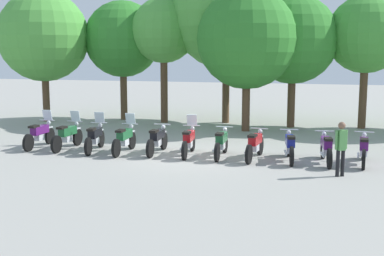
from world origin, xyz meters
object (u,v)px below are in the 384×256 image
(motorcycle_1, at_px, (68,135))
(motorcycle_4, at_px, (157,139))
(tree_6, at_px, (366,35))
(motorcycle_9, at_px, (326,148))
(tree_0, at_px, (43,36))
(motorcycle_7, at_px, (255,144))
(motorcycle_6, at_px, (221,143))
(motorcycle_10, at_px, (364,149))
(tree_5, at_px, (293,40))
(tree_1, at_px, (123,39))
(tree_4, at_px, (247,39))
(motorcycle_5, at_px, (189,141))
(motorcycle_2, at_px, (95,137))
(motorcycle_3, at_px, (125,139))
(motorcycle_8, at_px, (290,146))
(tree_2, at_px, (164,31))
(person_0, at_px, (341,145))
(motorcycle_0, at_px, (40,134))
(tree_3, at_px, (227,13))

(motorcycle_1, xyz_separation_m, motorcycle_4, (3.49, 0.09, -0.01))
(motorcycle_4, distance_m, tree_6, 11.60)
(motorcycle_9, height_order, tree_0, tree_0)
(motorcycle_7, bearing_deg, motorcycle_6, 92.88)
(motorcycle_4, bearing_deg, motorcycle_10, -89.98)
(tree_5, bearing_deg, motorcycle_9, -77.66)
(motorcycle_4, height_order, tree_1, tree_1)
(motorcycle_4, xyz_separation_m, tree_4, (2.25, 5.85, 3.63))
(motorcycle_5, height_order, tree_1, tree_1)
(motorcycle_5, bearing_deg, motorcycle_10, -94.13)
(motorcycle_1, distance_m, motorcycle_5, 4.65)
(motorcycle_2, height_order, motorcycle_3, same)
(tree_4, bearing_deg, motorcycle_8, -67.81)
(tree_2, bearing_deg, motorcycle_8, -47.94)
(motorcycle_10, height_order, person_0, person_0)
(motorcycle_6, bearing_deg, motorcycle_9, -92.51)
(motorcycle_5, xyz_separation_m, tree_4, (1.09, 5.85, 3.62))
(motorcycle_0, height_order, motorcycle_4, motorcycle_0)
(motorcycle_9, height_order, tree_2, tree_2)
(motorcycle_3, height_order, tree_0, tree_0)
(motorcycle_2, bearing_deg, motorcycle_0, 79.08)
(motorcycle_3, relative_size, motorcycle_7, 1.00)
(tree_1, height_order, tree_2, tree_2)
(motorcycle_8, distance_m, tree_2, 11.01)
(tree_5, height_order, tree_6, tree_5)
(motorcycle_2, relative_size, motorcycle_3, 0.99)
(tree_0, bearing_deg, tree_5, 5.31)
(motorcycle_3, relative_size, motorcycle_9, 1.00)
(motorcycle_1, bearing_deg, tree_6, -52.32)
(motorcycle_4, relative_size, tree_6, 0.36)
(motorcycle_10, height_order, tree_6, tree_6)
(motorcycle_4, bearing_deg, motorcycle_7, -91.90)
(tree_3, bearing_deg, motorcycle_0, -123.45)
(motorcycle_7, relative_size, tree_1, 0.35)
(motorcycle_8, relative_size, tree_4, 0.34)
(motorcycle_4, xyz_separation_m, motorcycle_7, (3.50, -0.08, 0.00))
(motorcycle_7, height_order, tree_4, tree_4)
(motorcycle_4, xyz_separation_m, tree_6, (7.41, 8.05, 3.85))
(motorcycle_1, relative_size, motorcycle_7, 1.00)
(tree_3, distance_m, tree_5, 3.62)
(motorcycle_1, distance_m, tree_1, 9.03)
(motorcycle_2, height_order, tree_1, tree_1)
(tree_0, bearing_deg, motorcycle_3, -43.14)
(tree_5, bearing_deg, motorcycle_6, -103.51)
(motorcycle_6, distance_m, tree_1, 11.30)
(motorcycle_5, bearing_deg, tree_4, -15.37)
(motorcycle_3, distance_m, person_0, 7.57)
(motorcycle_2, xyz_separation_m, motorcycle_9, (8.15, 0.11, -0.01))
(motorcycle_9, bearing_deg, tree_1, 44.29)
(tree_5, bearing_deg, tree_1, 176.60)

